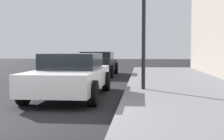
% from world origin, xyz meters
% --- Properties ---
extents(ground_plane, '(80.00, 80.00, 0.00)m').
position_xyz_m(ground_plane, '(0.00, 0.00, 0.00)').
color(ground_plane, black).
extents(sidewalk, '(4.00, 32.00, 0.15)m').
position_xyz_m(sidewalk, '(4.00, 0.00, 0.07)').
color(sidewalk, slate).
rests_on(sidewalk, ground_plane).
extents(car_white, '(1.98, 4.50, 1.27)m').
position_xyz_m(car_white, '(0.44, 3.18, 0.65)').
color(car_white, white).
rests_on(car_white, ground_plane).
extents(car_black, '(2.02, 4.31, 1.27)m').
position_xyz_m(car_black, '(0.13, 10.69, 0.65)').
color(car_black, black).
rests_on(car_black, ground_plane).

